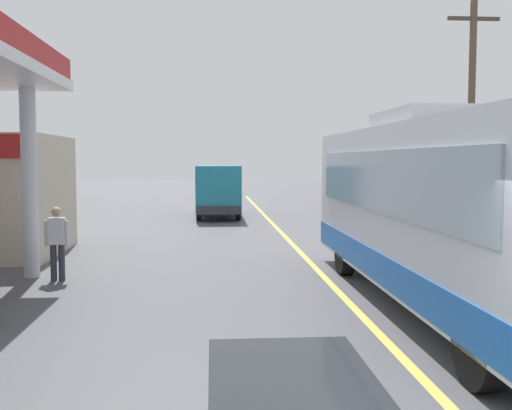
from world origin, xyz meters
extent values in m
plane|color=#4C4C51|center=(0.00, 20.00, 0.00)|extent=(120.00, 120.00, 0.00)
cube|color=#D8CC4C|center=(0.00, 15.00, 0.00)|extent=(0.16, 50.00, 0.01)
cube|color=#26282D|center=(-1.60, 1.96, 0.00)|extent=(2.09, 4.46, 0.01)
cube|color=silver|center=(1.64, 5.85, 1.88)|extent=(2.50, 11.00, 2.90)
cube|color=#1959B2|center=(1.64, 5.85, 0.77)|extent=(2.54, 11.04, 0.56)
cube|color=#8C9EAD|center=(0.37, 5.85, 2.33)|extent=(0.06, 9.35, 1.10)
cube|color=#B2B2B7|center=(1.64, 6.85, 3.51)|extent=(1.60, 2.80, 0.36)
cylinder|color=black|center=(0.54, 1.95, 0.50)|extent=(0.30, 1.00, 1.00)
cylinder|color=black|center=(0.54, 9.15, 0.50)|extent=(0.30, 1.00, 1.00)
cylinder|color=black|center=(2.74, 9.15, 0.50)|extent=(0.30, 1.00, 1.00)
cylinder|color=silver|center=(-6.76, 9.41, 2.30)|extent=(0.36, 0.36, 4.60)
cube|color=teal|center=(-2.28, 24.24, 1.39)|extent=(2.00, 6.00, 2.10)
cube|color=#8C9EAD|center=(-2.28, 24.24, 1.79)|extent=(2.04, 5.10, 0.80)
cube|color=#2D2D33|center=(-2.28, 21.19, 0.54)|extent=(1.90, 0.16, 0.36)
cylinder|color=black|center=(-3.16, 22.24, 0.38)|extent=(0.22, 0.76, 0.76)
cylinder|color=black|center=(-1.40, 22.24, 0.38)|extent=(0.22, 0.76, 0.76)
cylinder|color=black|center=(-3.16, 26.24, 0.38)|extent=(0.22, 0.76, 0.76)
cylinder|color=black|center=(-1.40, 26.24, 0.38)|extent=(0.22, 0.76, 0.76)
cylinder|color=#33333F|center=(-6.14, 8.93, 0.41)|extent=(0.14, 0.14, 0.82)
cylinder|color=#33333F|center=(-5.96, 8.93, 0.41)|extent=(0.14, 0.14, 0.82)
cube|color=silver|center=(-6.05, 8.93, 1.12)|extent=(0.36, 0.22, 0.60)
sphere|color=tan|center=(-6.05, 8.93, 1.55)|extent=(0.22, 0.22, 0.22)
cylinder|color=silver|center=(-6.28, 8.93, 1.07)|extent=(0.09, 0.09, 0.58)
cylinder|color=silver|center=(-5.82, 8.93, 1.07)|extent=(0.09, 0.09, 0.58)
cylinder|color=brown|center=(6.34, 15.54, 4.05)|extent=(0.24, 0.24, 8.11)
cube|color=#4C3D33|center=(6.34, 15.54, 7.51)|extent=(1.80, 0.12, 0.12)
camera|label=1|loc=(-2.60, -4.78, 2.71)|focal=42.36mm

